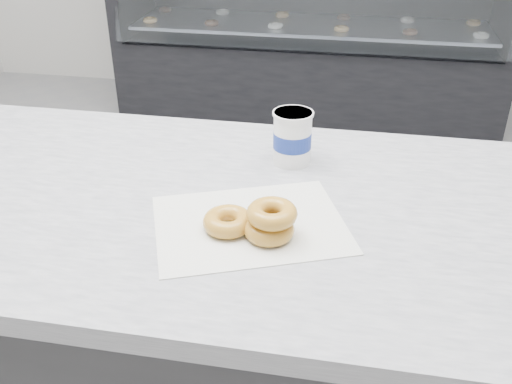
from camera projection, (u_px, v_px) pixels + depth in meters
ground at (246, 325)px, 2.09m from camera, size 5.00×5.00×0.00m
counter at (194, 358)px, 1.35m from camera, size 3.06×0.76×0.90m
display_case at (310, 39)px, 3.64m from camera, size 2.40×0.74×1.25m
wax_paper at (250, 224)px, 1.04m from camera, size 0.41×0.37×0.00m
donut_single at (228, 221)px, 1.01m from camera, size 0.09×0.09×0.03m
donut_stack at (271, 221)px, 0.98m from camera, size 0.10×0.10×0.06m
coffee_cup at (292, 137)px, 1.22m from camera, size 0.10×0.10×0.12m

